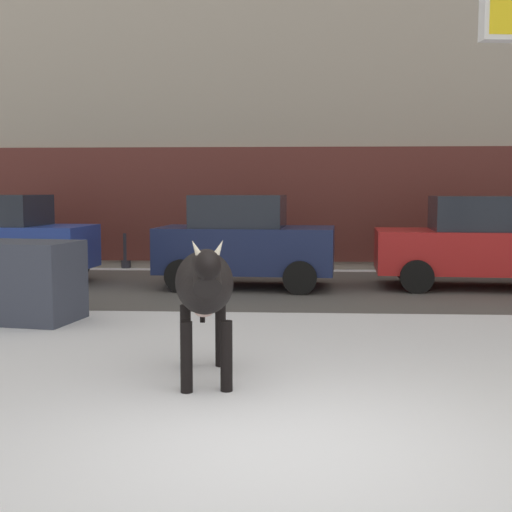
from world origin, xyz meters
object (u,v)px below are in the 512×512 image
object	(u,v)px
car_blue_hatchback	(5,239)
car_navy_hatchback	(245,242)
cow_black	(204,286)
dumpster	(20,281)
pedestrian_by_cars	(126,233)
car_red_sedan	(483,243)
pedestrian_near_billboard	(30,233)

from	to	relation	value
car_blue_hatchback	car_navy_hatchback	bearing A→B (deg)	-3.44
cow_black	dumpster	world-z (taller)	cow_black
cow_black	pedestrian_by_cars	world-z (taller)	pedestrian_by_cars
car_blue_hatchback	pedestrian_by_cars	distance (m)	3.49
cow_black	dumpster	size ratio (longest dim) A/B	1.14
car_navy_hatchback	dumpster	world-z (taller)	car_navy_hatchback
car_red_sedan	pedestrian_by_cars	bearing A→B (deg)	158.74
car_blue_hatchback	pedestrian_near_billboard	distance (m)	3.04
cow_black	car_navy_hatchback	world-z (taller)	car_navy_hatchback
car_navy_hatchback	cow_black	bearing A→B (deg)	-89.13
car_red_sedan	pedestrian_by_cars	world-z (taller)	car_red_sedan
car_navy_hatchback	dumpster	bearing A→B (deg)	-129.54
pedestrian_near_billboard	dumpster	bearing A→B (deg)	-69.88
cow_black	car_blue_hatchback	world-z (taller)	car_blue_hatchback
car_red_sedan	car_blue_hatchback	bearing A→B (deg)	179.20
car_red_sedan	dumpster	size ratio (longest dim) A/B	2.54
car_navy_hatchback	pedestrian_near_billboard	size ratio (longest dim) A/B	2.09
pedestrian_near_billboard	pedestrian_by_cars	distance (m)	2.45
pedestrian_near_billboard	dumpster	xyz separation A→B (m)	(2.58, -7.05, -0.28)
car_red_sedan	pedestrian_by_cars	size ratio (longest dim) A/B	2.49
pedestrian_by_cars	car_navy_hatchback	bearing A→B (deg)	-45.35
cow_black	car_navy_hatchback	xyz separation A→B (m)	(-0.10, 6.87, -0.07)
car_navy_hatchback	pedestrian_by_cars	size ratio (longest dim) A/B	2.09
cow_black	car_blue_hatchback	xyz separation A→B (m)	(-5.17, 7.17, -0.07)
pedestrian_by_cars	dumpster	xyz separation A→B (m)	(0.13, -7.05, -0.28)
pedestrian_near_billboard	pedestrian_by_cars	bearing A→B (deg)	0.00
pedestrian_near_billboard	car_blue_hatchback	bearing A→B (deg)	-78.14
car_red_sedan	dumpster	world-z (taller)	car_red_sedan
car_blue_hatchback	dumpster	size ratio (longest dim) A/B	2.12
car_blue_hatchback	car_navy_hatchback	distance (m)	5.08
car_navy_hatchback	pedestrian_near_billboard	distance (m)	6.57
pedestrian_near_billboard	car_red_sedan	bearing A→B (deg)	-16.58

